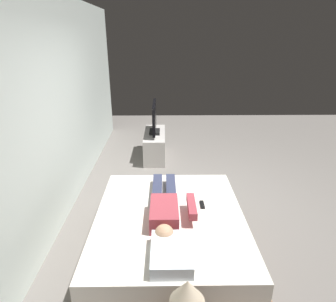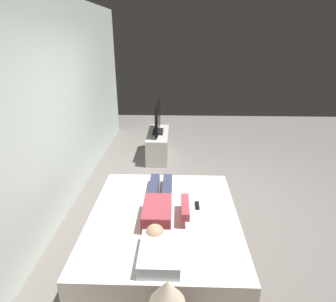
# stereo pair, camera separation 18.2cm
# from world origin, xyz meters

# --- Properties ---
(ground_plane) EXTENTS (10.00, 10.00, 0.00)m
(ground_plane) POSITION_xyz_m (0.00, 0.00, 0.00)
(ground_plane) COLOR slate
(back_wall) EXTENTS (6.40, 0.10, 2.80)m
(back_wall) POSITION_xyz_m (0.40, 1.97, 1.40)
(back_wall) COLOR silver
(back_wall) RESTS_ON ground
(bed) EXTENTS (1.93, 1.63, 0.54)m
(bed) POSITION_xyz_m (-1.02, 0.55, 0.26)
(bed) COLOR brown
(bed) RESTS_ON ground
(pillow) EXTENTS (0.48, 0.34, 0.12)m
(pillow) POSITION_xyz_m (-1.66, 0.55, 0.60)
(pillow) COLOR white
(pillow) RESTS_ON bed
(person) EXTENTS (1.26, 0.46, 0.18)m
(person) POSITION_xyz_m (-0.99, 0.59, 0.62)
(person) COLOR #993842
(person) RESTS_ON bed
(remote) EXTENTS (0.15, 0.04, 0.02)m
(remote) POSITION_xyz_m (-0.84, 0.19, 0.55)
(remote) COLOR black
(remote) RESTS_ON bed
(tv_stand) EXTENTS (1.10, 0.40, 0.50)m
(tv_stand) POSITION_xyz_m (1.82, 0.79, 0.25)
(tv_stand) COLOR #B7B2AD
(tv_stand) RESTS_ON ground
(tv) EXTENTS (0.88, 0.20, 0.59)m
(tv) POSITION_xyz_m (1.82, 0.79, 0.78)
(tv) COLOR black
(tv) RESTS_ON tv_stand
(lamp) EXTENTS (0.22, 0.22, 0.42)m
(lamp) POSITION_xyz_m (-2.28, 0.47, 0.85)
(lamp) COLOR #59595B
(lamp) RESTS_ON nightstand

